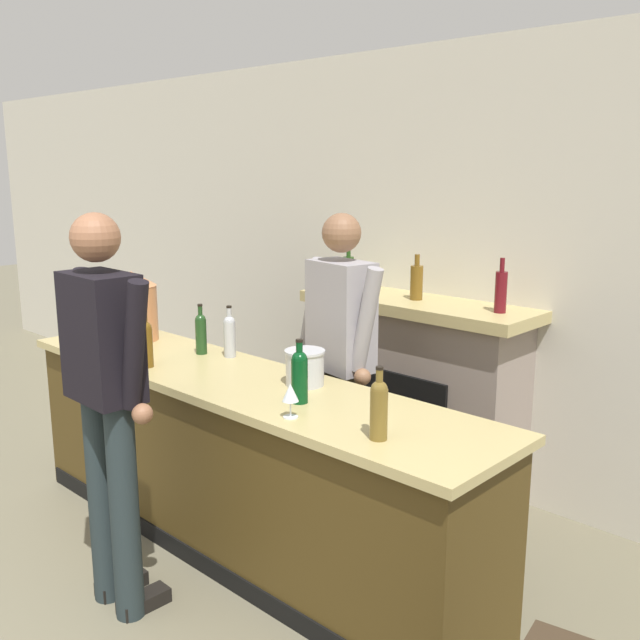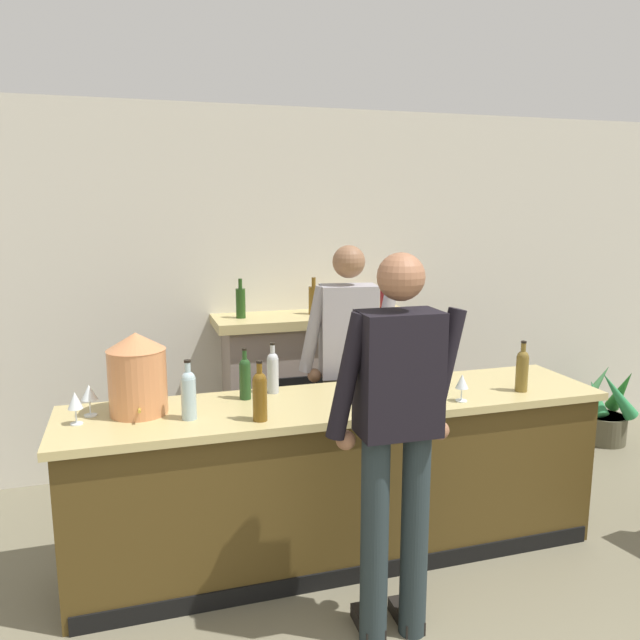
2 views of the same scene
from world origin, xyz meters
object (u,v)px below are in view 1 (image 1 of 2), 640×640
object	(u,v)px
ice_bucket_steel	(305,367)
wine_bottle_burgundy_dark	(201,332)
wine_bottle_riesling_slim	(146,342)
wine_bottle_chardonnay_pale	(132,328)
fireplace_stone	(416,392)
wine_glass_by_dispenser	(290,394)
copper_dispenser	(133,306)
wine_bottle_rose_blush	(379,407)
person_bartender	(340,358)
wine_bottle_port_short	(230,334)
wine_glass_front_left	(97,316)
wine_glass_back_row	(117,314)
person_customer	(107,398)
wine_bottle_merlot_tall	(300,374)

from	to	relation	value
ice_bucket_steel	wine_bottle_burgundy_dark	xyz separation A→B (m)	(-0.86, 0.01, 0.04)
wine_bottle_riesling_slim	wine_bottle_chardonnay_pale	bearing A→B (deg)	159.60
fireplace_stone	wine_glass_by_dispenser	world-z (taller)	fireplace_stone
copper_dispenser	wine_bottle_rose_blush	xyz separation A→B (m)	(2.16, -0.24, -0.08)
fireplace_stone	person_bartender	world-z (taller)	person_bartender
fireplace_stone	wine_bottle_chardonnay_pale	bearing A→B (deg)	-128.22
wine_bottle_port_short	wine_bottle_riesling_slim	world-z (taller)	wine_bottle_riesling_slim
wine_glass_front_left	fireplace_stone	bearing A→B (deg)	38.20
wine_glass_back_row	wine_bottle_chardonnay_pale	bearing A→B (deg)	-22.15
person_bartender	wine_bottle_chardonnay_pale	bearing A→B (deg)	-150.12
wine_glass_back_row	person_customer	bearing A→B (deg)	-32.70
wine_bottle_port_short	wine_glass_by_dispenser	distance (m)	1.08
wine_bottle_port_short	wine_glass_front_left	bearing A→B (deg)	-167.62
wine_bottle_burgundy_dark	wine_bottle_rose_blush	bearing A→B (deg)	-11.65
wine_bottle_burgundy_dark	wine_bottle_port_short	xyz separation A→B (m)	(0.18, 0.07, 0.00)
wine_bottle_merlot_tall	wine_glass_by_dispenser	world-z (taller)	wine_bottle_merlot_tall
wine_bottle_riesling_slim	wine_glass_back_row	world-z (taller)	wine_bottle_riesling_slim
ice_bucket_steel	wine_bottle_merlot_tall	bearing A→B (deg)	-50.53
wine_bottle_port_short	wine_bottle_riesling_slim	bearing A→B (deg)	-110.59
person_bartender	wine_bottle_riesling_slim	size ratio (longest dim) A/B	5.67
copper_dispenser	person_customer	bearing A→B (deg)	-37.03
person_customer	wine_bottle_riesling_slim	world-z (taller)	person_customer
wine_bottle_merlot_tall	wine_glass_by_dispenser	bearing A→B (deg)	-56.00
wine_bottle_riesling_slim	wine_bottle_port_short	bearing A→B (deg)	69.41
copper_dispenser	wine_bottle_rose_blush	world-z (taller)	copper_dispenser
copper_dispenser	wine_bottle_port_short	xyz separation A→B (m)	(0.75, 0.15, -0.09)
fireplace_stone	person_bartender	size ratio (longest dim) A/B	0.86
person_customer	wine_bottle_merlot_tall	bearing A→B (deg)	53.65
fireplace_stone	copper_dispenser	distance (m)	1.86
person_bartender	wine_glass_by_dispenser	world-z (taller)	person_bartender
person_customer	wine_glass_front_left	size ratio (longest dim) A/B	10.86
wine_bottle_rose_blush	wine_glass_back_row	size ratio (longest dim) A/B	1.79
person_bartender	wine_bottle_merlot_tall	distance (m)	0.67
wine_bottle_chardonnay_pale	wine_bottle_rose_blush	xyz separation A→B (m)	(1.92, -0.08, -0.00)
person_bartender	ice_bucket_steel	size ratio (longest dim) A/B	8.78
wine_bottle_burgundy_dark	wine_bottle_merlot_tall	xyz separation A→B (m)	(1.03, -0.22, 0.01)
wine_bottle_chardonnay_pale	wine_bottle_riesling_slim	distance (m)	0.37
person_bartender	wine_bottle_port_short	bearing A→B (deg)	-151.98
copper_dispenser	wine_glass_front_left	bearing A→B (deg)	-165.09
wine_bottle_chardonnay_pale	wine_bottle_rose_blush	world-z (taller)	wine_bottle_chardonnay_pale
wine_bottle_riesling_slim	wine_glass_back_row	size ratio (longest dim) A/B	1.86
wine_bottle_chardonnay_pale	wine_glass_front_left	world-z (taller)	wine_bottle_chardonnay_pale
wine_glass_back_row	wine_glass_by_dispenser	bearing A→B (deg)	-9.93
wine_bottle_burgundy_dark	wine_glass_front_left	size ratio (longest dim) A/B	1.74
person_customer	copper_dispenser	world-z (taller)	person_customer
person_bartender	wine_bottle_burgundy_dark	xyz separation A→B (m)	(-0.75, -0.37, 0.09)
wine_bottle_port_short	wine_bottle_riesling_slim	distance (m)	0.48
person_bartender	wine_bottle_riesling_slim	bearing A→B (deg)	-134.61
person_bartender	wine_glass_by_dispenser	bearing A→B (deg)	-62.52
fireplace_stone	wine_bottle_riesling_slim	bearing A→B (deg)	-116.06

